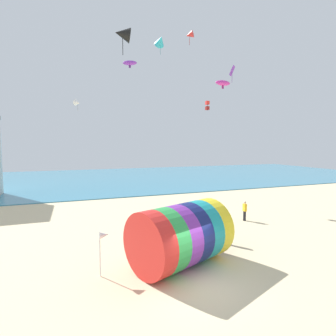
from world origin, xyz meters
TOP-DOWN VIEW (x-y plane):
  - ground_plane at (0.00, 0.00)m, footprint 120.00×120.00m
  - sea at (0.00, 41.49)m, footprint 120.00×40.00m
  - giant_inflatable_tube at (-0.00, 2.18)m, footprint 6.03×5.00m
  - kite_handler at (3.90, 4.04)m, footprint 0.41×0.41m
  - kite_purple_diamond at (8.54, 10.49)m, footprint 0.71×0.70m
  - kite_white_delta at (-4.76, 16.76)m, footprint 0.91×0.93m
  - kite_red_box at (8.81, 15.58)m, footprint 0.37×0.37m
  - kite_black_delta at (-2.71, 3.86)m, footprint 0.96×0.89m
  - kite_purple_parafoil at (-1.05, 9.89)m, footprint 1.17×0.80m
  - kite_magenta_parafoil at (5.67, 7.39)m, footprint 1.28×0.59m
  - kite_red_delta at (5.14, 12.42)m, footprint 1.01×1.00m
  - kite_cyan_delta at (3.05, 14.73)m, footprint 0.99×1.33m
  - bystander_mid_beach at (8.48, 8.04)m, footprint 0.26×0.38m
  - beach_flag at (-4.07, 2.40)m, footprint 0.47×0.36m
  - cooler_box at (2.84, 3.37)m, footprint 0.61×0.63m

SIDE VIEW (x-z plane):
  - ground_plane at x=0.00m, z-range 0.00..0.00m
  - sea at x=0.00m, z-range 0.00..0.10m
  - cooler_box at x=2.84m, z-range 0.00..0.36m
  - kite_handler at x=3.90m, z-range 0.01..1.67m
  - bystander_mid_beach at x=8.48m, z-range 0.02..1.74m
  - giant_inflatable_tube at x=0.00m, z-range 0.00..3.35m
  - beach_flag at x=-4.07m, z-range 0.87..3.14m
  - kite_white_delta at x=-4.76m, z-range 10.07..11.26m
  - kite_red_box at x=8.81m, z-range 10.39..11.43m
  - kite_magenta_parafoil at x=5.67m, z-range 10.96..11.67m
  - kite_black_delta at x=-2.71m, z-range 11.66..13.17m
  - kite_purple_parafoil at x=-1.05m, z-range 12.54..13.11m
  - kite_purple_diamond at x=8.54m, z-range 12.54..14.02m
  - kite_red_delta at x=5.14m, z-range 16.08..17.36m
  - kite_cyan_delta at x=3.05m, z-range 15.76..17.73m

